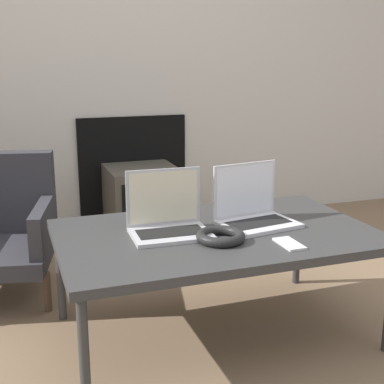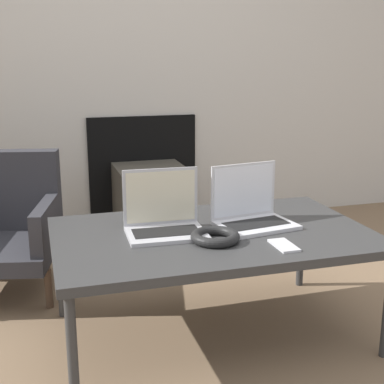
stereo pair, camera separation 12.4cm
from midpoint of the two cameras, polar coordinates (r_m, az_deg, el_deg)
ground_plane at (r=2.13m, az=4.25°, el=-18.96°), size 14.00×14.00×0.00m
wall_back at (r=3.71m, az=-8.37°, el=15.96°), size 7.00×0.08×2.60m
table at (r=2.22m, az=0.98°, el=-4.98°), size 1.29×0.80×0.47m
laptop_left at (r=2.18m, az=-4.24°, el=-2.90°), size 0.32×0.24×0.25m
laptop_right at (r=2.30m, az=4.98°, el=-1.97°), size 0.34×0.27×0.25m
headphones at (r=2.09m, az=1.36°, el=-4.76°), size 0.19×0.19×0.04m
phone at (r=2.07m, az=8.65°, el=-5.49°), size 0.07×0.14×0.01m
tv at (r=3.56m, az=-6.31°, el=-1.05°), size 0.45×0.47×0.46m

